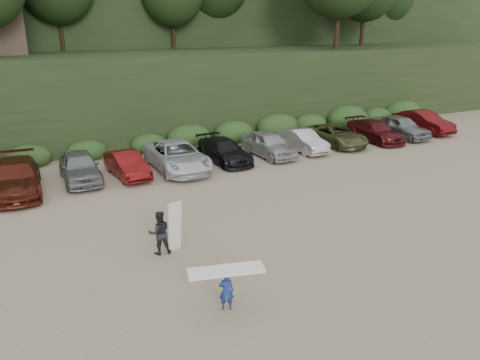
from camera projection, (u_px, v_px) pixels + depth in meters
ground at (295, 226)px, 19.56m from camera, size 120.00×120.00×0.00m
parked_cars at (196, 153)px, 27.58m from camera, size 39.45×6.33×1.63m
child_surfer at (226, 282)px, 13.60m from camera, size 2.31×1.17×1.33m
adult_surfer at (161, 232)px, 17.00m from camera, size 1.29×0.72×1.95m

